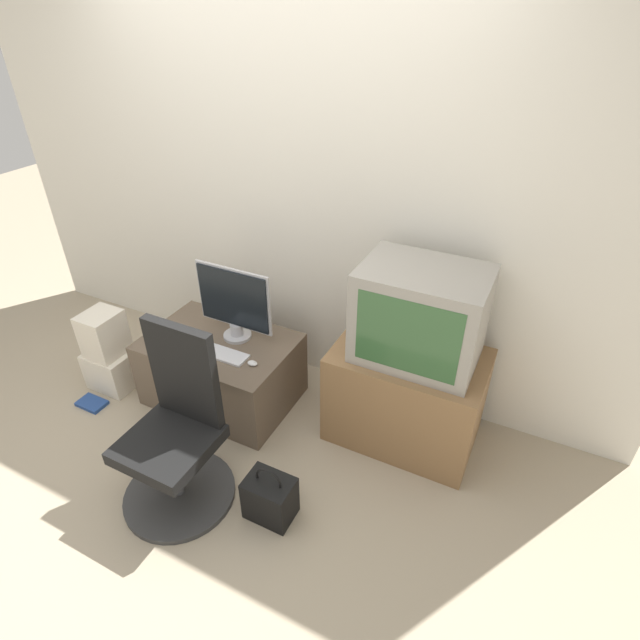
{
  "coord_description": "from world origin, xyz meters",
  "views": [
    {
      "loc": [
        1.48,
        -1.18,
        2.23
      ],
      "look_at": [
        0.44,
        0.91,
        0.7
      ],
      "focal_mm": 28.0,
      "sensor_mm": 36.0,
      "label": 1
    }
  ],
  "objects_px": {
    "keyboard": "(222,354)",
    "book": "(92,403)",
    "mouse": "(252,363)",
    "office_chair": "(177,439)",
    "main_monitor": "(234,303)",
    "cardboard_box_lower": "(113,368)",
    "handbag": "(270,498)",
    "crt_tv": "(420,315)"
  },
  "relations": [
    {
      "from": "main_monitor",
      "to": "keyboard",
      "type": "relative_size",
      "value": 1.56
    },
    {
      "from": "mouse",
      "to": "crt_tv",
      "type": "relative_size",
      "value": 0.1
    },
    {
      "from": "main_monitor",
      "to": "mouse",
      "type": "height_order",
      "value": "main_monitor"
    },
    {
      "from": "office_chair",
      "to": "keyboard",
      "type": "bearing_deg",
      "value": 103.55
    },
    {
      "from": "office_chair",
      "to": "mouse",
      "type": "bearing_deg",
      "value": 83.08
    },
    {
      "from": "keyboard",
      "to": "cardboard_box_lower",
      "type": "bearing_deg",
      "value": -171.82
    },
    {
      "from": "office_chair",
      "to": "book",
      "type": "bearing_deg",
      "value": 166.3
    },
    {
      "from": "office_chair",
      "to": "main_monitor",
      "type": "bearing_deg",
      "value": 101.89
    },
    {
      "from": "main_monitor",
      "to": "crt_tv",
      "type": "xyz_separation_m",
      "value": [
        1.09,
        0.12,
        0.16
      ]
    },
    {
      "from": "main_monitor",
      "to": "crt_tv",
      "type": "height_order",
      "value": "crt_tv"
    },
    {
      "from": "book",
      "to": "cardboard_box_lower",
      "type": "bearing_deg",
      "value": 93.58
    },
    {
      "from": "cardboard_box_lower",
      "to": "book",
      "type": "height_order",
      "value": "cardboard_box_lower"
    },
    {
      "from": "mouse",
      "to": "office_chair",
      "type": "distance_m",
      "value": 0.6
    },
    {
      "from": "handbag",
      "to": "book",
      "type": "distance_m",
      "value": 1.47
    },
    {
      "from": "main_monitor",
      "to": "cardboard_box_lower",
      "type": "relative_size",
      "value": 1.68
    },
    {
      "from": "main_monitor",
      "to": "mouse",
      "type": "xyz_separation_m",
      "value": [
        0.24,
        -0.2,
        -0.23
      ]
    },
    {
      "from": "main_monitor",
      "to": "cardboard_box_lower",
      "type": "distance_m",
      "value": 1.04
    },
    {
      "from": "main_monitor",
      "to": "mouse",
      "type": "relative_size",
      "value": 8.26
    },
    {
      "from": "handbag",
      "to": "office_chair",
      "type": "bearing_deg",
      "value": -172.5
    },
    {
      "from": "keyboard",
      "to": "mouse",
      "type": "bearing_deg",
      "value": -0.33
    },
    {
      "from": "cardboard_box_lower",
      "to": "office_chair",
      "type": "bearing_deg",
      "value": -25.51
    },
    {
      "from": "mouse",
      "to": "book",
      "type": "distance_m",
      "value": 1.19
    },
    {
      "from": "crt_tv",
      "to": "book",
      "type": "distance_m",
      "value": 2.18
    },
    {
      "from": "keyboard",
      "to": "office_chair",
      "type": "xyz_separation_m",
      "value": [
        0.14,
        -0.59,
        -0.08
      ]
    },
    {
      "from": "cardboard_box_lower",
      "to": "book",
      "type": "relative_size",
      "value": 1.61
    },
    {
      "from": "main_monitor",
      "to": "cardboard_box_lower",
      "type": "xyz_separation_m",
      "value": [
        -0.82,
        -0.32,
        -0.56
      ]
    },
    {
      "from": "crt_tv",
      "to": "main_monitor",
      "type": "bearing_deg",
      "value": -173.73
    },
    {
      "from": "crt_tv",
      "to": "book",
      "type": "height_order",
      "value": "crt_tv"
    },
    {
      "from": "keyboard",
      "to": "handbag",
      "type": "relative_size",
      "value": 0.97
    },
    {
      "from": "handbag",
      "to": "book",
      "type": "bearing_deg",
      "value": 173.26
    },
    {
      "from": "keyboard",
      "to": "book",
      "type": "bearing_deg",
      "value": -156.81
    },
    {
      "from": "main_monitor",
      "to": "crt_tv",
      "type": "relative_size",
      "value": 0.79
    },
    {
      "from": "handbag",
      "to": "keyboard",
      "type": "bearing_deg",
      "value": 140.11
    },
    {
      "from": "keyboard",
      "to": "cardboard_box_lower",
      "type": "distance_m",
      "value": 0.91
    },
    {
      "from": "crt_tv",
      "to": "handbag",
      "type": "distance_m",
      "value": 1.19
    },
    {
      "from": "mouse",
      "to": "book",
      "type": "height_order",
      "value": "mouse"
    },
    {
      "from": "book",
      "to": "crt_tv",
      "type": "bearing_deg",
      "value": 19.53
    },
    {
      "from": "keyboard",
      "to": "mouse",
      "type": "xyz_separation_m",
      "value": [
        0.21,
        -0.0,
        0.01
      ]
    },
    {
      "from": "mouse",
      "to": "handbag",
      "type": "height_order",
      "value": "mouse"
    },
    {
      "from": "crt_tv",
      "to": "handbag",
      "type": "height_order",
      "value": "crt_tv"
    },
    {
      "from": "keyboard",
      "to": "book",
      "type": "height_order",
      "value": "keyboard"
    },
    {
      "from": "mouse",
      "to": "main_monitor",
      "type": "bearing_deg",
      "value": 140.15
    }
  ]
}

